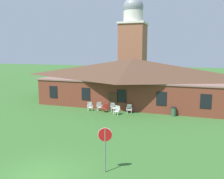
{
  "coord_description": "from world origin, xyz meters",
  "views": [
    {
      "loc": [
        7.77,
        -10.37,
        6.82
      ],
      "look_at": [
        1.02,
        9.34,
        3.53
      ],
      "focal_mm": 38.77,
      "sensor_mm": 36.0,
      "label": 1
    }
  ],
  "objects_px": {
    "lawn_chair_near_door": "(99,106)",
    "lawn_chair_right_end": "(117,110)",
    "stop_sign": "(105,141)",
    "trash_bin": "(174,111)",
    "lawn_chair_middle": "(113,107)",
    "lawn_chair_far_side": "(129,108)",
    "lawn_chair_by_porch": "(90,106)",
    "lawn_chair_left_end": "(105,107)"
  },
  "relations": [
    {
      "from": "lawn_chair_by_porch",
      "to": "lawn_chair_right_end",
      "type": "xyz_separation_m",
      "value": [
        3.6,
        -0.74,
        0.0
      ]
    },
    {
      "from": "lawn_chair_middle",
      "to": "lawn_chair_by_porch",
      "type": "bearing_deg",
      "value": -169.12
    },
    {
      "from": "lawn_chair_by_porch",
      "to": "lawn_chair_middle",
      "type": "relative_size",
      "value": 1.0
    },
    {
      "from": "lawn_chair_near_door",
      "to": "lawn_chair_far_side",
      "type": "bearing_deg",
      "value": -0.66
    },
    {
      "from": "lawn_chair_middle",
      "to": "stop_sign",
      "type": "bearing_deg",
      "value": -73.17
    },
    {
      "from": "lawn_chair_by_porch",
      "to": "lawn_chair_near_door",
      "type": "distance_m",
      "value": 1.1
    },
    {
      "from": "lawn_chair_far_side",
      "to": "stop_sign",
      "type": "bearing_deg",
      "value": -80.84
    },
    {
      "from": "lawn_chair_by_porch",
      "to": "lawn_chair_right_end",
      "type": "height_order",
      "value": "same"
    },
    {
      "from": "stop_sign",
      "to": "lawn_chair_by_porch",
      "type": "xyz_separation_m",
      "value": [
        -6.85,
        13.19,
        -1.38
      ]
    },
    {
      "from": "lawn_chair_left_end",
      "to": "lawn_chair_near_door",
      "type": "bearing_deg",
      "value": 153.41
    },
    {
      "from": "lawn_chair_by_porch",
      "to": "trash_bin",
      "type": "distance_m",
      "value": 9.52
    },
    {
      "from": "stop_sign",
      "to": "lawn_chair_right_end",
      "type": "distance_m",
      "value": 12.93
    },
    {
      "from": "stop_sign",
      "to": "lawn_chair_near_door",
      "type": "height_order",
      "value": "stop_sign"
    },
    {
      "from": "stop_sign",
      "to": "lawn_chair_far_side",
      "type": "relative_size",
      "value": 2.75
    },
    {
      "from": "trash_bin",
      "to": "lawn_chair_near_door",
      "type": "bearing_deg",
      "value": -178.8
    },
    {
      "from": "lawn_chair_middle",
      "to": "lawn_chair_left_end",
      "type": "bearing_deg",
      "value": -142.35
    },
    {
      "from": "lawn_chair_middle",
      "to": "lawn_chair_right_end",
      "type": "relative_size",
      "value": 1.0
    },
    {
      "from": "lawn_chair_by_porch",
      "to": "lawn_chair_left_end",
      "type": "bearing_deg",
      "value": -1.95
    },
    {
      "from": "stop_sign",
      "to": "trash_bin",
      "type": "height_order",
      "value": "stop_sign"
    },
    {
      "from": "lawn_chair_by_porch",
      "to": "lawn_chair_far_side",
      "type": "height_order",
      "value": "same"
    },
    {
      "from": "lawn_chair_left_end",
      "to": "lawn_chair_middle",
      "type": "distance_m",
      "value": 0.96
    },
    {
      "from": "lawn_chair_right_end",
      "to": "lawn_chair_far_side",
      "type": "distance_m",
      "value": 1.53
    },
    {
      "from": "lawn_chair_near_door",
      "to": "lawn_chair_by_porch",
      "type": "bearing_deg",
      "value": -159.26
    },
    {
      "from": "lawn_chair_by_porch",
      "to": "lawn_chair_middle",
      "type": "height_order",
      "value": "same"
    },
    {
      "from": "lawn_chair_left_end",
      "to": "lawn_chair_far_side",
      "type": "xyz_separation_m",
      "value": [
        2.72,
        0.42,
        0.0
      ]
    },
    {
      "from": "lawn_chair_left_end",
      "to": "trash_bin",
      "type": "bearing_deg",
      "value": 4.81
    },
    {
      "from": "lawn_chair_near_door",
      "to": "lawn_chair_left_end",
      "type": "distance_m",
      "value": 1.02
    },
    {
      "from": "lawn_chair_middle",
      "to": "lawn_chair_right_end",
      "type": "xyz_separation_m",
      "value": [
        0.89,
        -1.27,
        0.0
      ]
    },
    {
      "from": "lawn_chair_middle",
      "to": "trash_bin",
      "type": "relative_size",
      "value": 0.98
    },
    {
      "from": "lawn_chair_by_porch",
      "to": "trash_bin",
      "type": "xyz_separation_m",
      "value": [
        9.5,
        0.57,
        -0.0
      ]
    },
    {
      "from": "lawn_chair_by_porch",
      "to": "lawn_chair_middle",
      "type": "xyz_separation_m",
      "value": [
        2.71,
        0.52,
        0.0
      ]
    },
    {
      "from": "lawn_chair_left_end",
      "to": "lawn_chair_middle",
      "type": "xyz_separation_m",
      "value": [
        0.76,
        0.59,
        0.0
      ]
    },
    {
      "from": "lawn_chair_middle",
      "to": "trash_bin",
      "type": "height_order",
      "value": "trash_bin"
    },
    {
      "from": "lawn_chair_middle",
      "to": "lawn_chair_far_side",
      "type": "bearing_deg",
      "value": -4.98
    },
    {
      "from": "stop_sign",
      "to": "lawn_chair_by_porch",
      "type": "relative_size",
      "value": 2.75
    },
    {
      "from": "lawn_chair_by_porch",
      "to": "lawn_chair_far_side",
      "type": "distance_m",
      "value": 4.68
    },
    {
      "from": "trash_bin",
      "to": "stop_sign",
      "type": "bearing_deg",
      "value": -100.89
    },
    {
      "from": "lawn_chair_near_door",
      "to": "lawn_chair_left_end",
      "type": "relative_size",
      "value": 1.0
    },
    {
      "from": "lawn_chair_near_door",
      "to": "lawn_chair_right_end",
      "type": "distance_m",
      "value": 2.81
    },
    {
      "from": "stop_sign",
      "to": "trash_bin",
      "type": "distance_m",
      "value": 14.08
    },
    {
      "from": "lawn_chair_by_porch",
      "to": "stop_sign",
      "type": "bearing_deg",
      "value": -62.53
    },
    {
      "from": "lawn_chair_far_side",
      "to": "lawn_chair_by_porch",
      "type": "bearing_deg",
      "value": -175.72
    }
  ]
}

